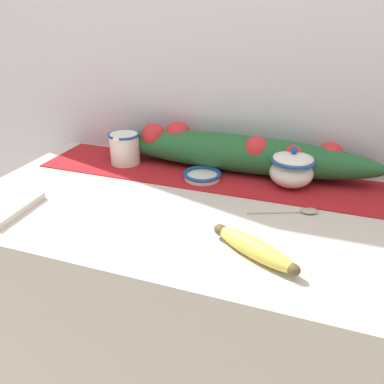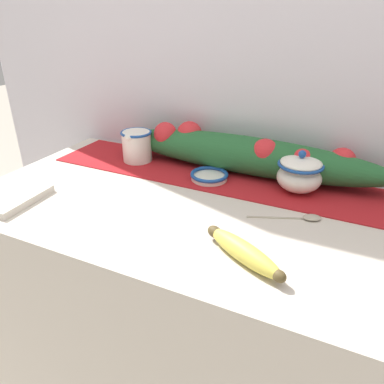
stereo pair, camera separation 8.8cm
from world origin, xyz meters
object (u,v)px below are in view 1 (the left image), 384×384
(cream_pitcher, at_px, (125,147))
(banana, at_px, (254,248))
(sugar_bowl, at_px, (292,169))
(small_dish, at_px, (202,175))
(spoon, at_px, (305,211))

(cream_pitcher, xyz_separation_m, banana, (0.47, -0.35, -0.03))
(sugar_bowl, height_order, small_dish, sugar_bowl)
(small_dish, xyz_separation_m, banana, (0.21, -0.32, 0.01))
(cream_pitcher, bearing_deg, sugar_bowl, -0.15)
(spoon, bearing_deg, banana, -133.51)
(cream_pitcher, distance_m, spoon, 0.58)
(small_dish, bearing_deg, sugar_bowl, 8.37)
(cream_pitcher, distance_m, small_dish, 0.27)
(sugar_bowl, xyz_separation_m, spoon, (0.05, -0.14, -0.05))
(cream_pitcher, height_order, small_dish, cream_pitcher)
(sugar_bowl, xyz_separation_m, banana, (-0.03, -0.35, -0.03))
(sugar_bowl, distance_m, spoon, 0.15)
(small_dish, bearing_deg, banana, -56.64)
(banana, height_order, spoon, banana)
(sugar_bowl, height_order, spoon, sugar_bowl)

